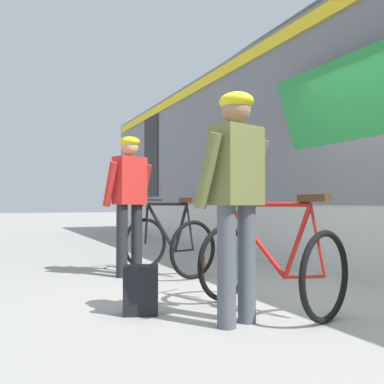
# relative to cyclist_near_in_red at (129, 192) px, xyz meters

# --- Properties ---
(ground_plane) EXTENTS (80.00, 80.00, 0.00)m
(ground_plane) POSITION_rel_cyclist_near_in_red_xyz_m (0.79, -2.07, -1.05)
(ground_plane) COLOR #A09E99
(cyclist_near_in_red) EXTENTS (0.66, 0.43, 1.76)m
(cyclist_near_in_red) POSITION_rel_cyclist_near_in_red_xyz_m (0.00, 0.00, 0.00)
(cyclist_near_in_red) COLOR #232328
(cyclist_near_in_red) RESTS_ON ground
(cyclist_far_in_olive) EXTENTS (0.66, 0.41, 1.76)m
(cyclist_far_in_olive) POSITION_rel_cyclist_near_in_red_xyz_m (0.13, -2.39, 0.00)
(cyclist_far_in_olive) COLOR #4C515B
(cyclist_far_in_olive) RESTS_ON ground
(bicycle_near_black) EXTENTS (0.97, 1.22, 0.99)m
(bicycle_near_black) POSITION_rel_cyclist_near_in_red_xyz_m (0.51, -0.04, -0.65)
(bicycle_near_black) COLOR black
(bicycle_near_black) RESTS_ON ground
(bicycle_far_red) EXTENTS (1.02, 1.24, 0.99)m
(bicycle_far_red) POSITION_rel_cyclist_near_in_red_xyz_m (0.60, -2.16, -0.65)
(bicycle_far_red) COLOR black
(bicycle_far_red) RESTS_ON ground
(backpack_on_platform) EXTENTS (0.33, 0.27, 0.40)m
(backpack_on_platform) POSITION_rel_cyclist_near_in_red_xyz_m (-0.43, -1.80, -0.85)
(backpack_on_platform) COLOR black
(backpack_on_platform) RESTS_ON ground
(water_bottle_near_the_bikes) EXTENTS (0.07, 0.07, 0.21)m
(water_bottle_near_the_bikes) POSITION_rel_cyclist_near_in_red_xyz_m (0.99, -0.09, -0.95)
(water_bottle_near_the_bikes) COLOR red
(water_bottle_near_the_bikes) RESTS_ON ground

